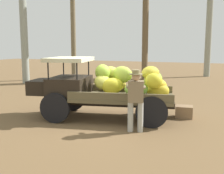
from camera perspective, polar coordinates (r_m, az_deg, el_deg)
ground_plane at (r=8.65m, az=-2.86°, el=-6.53°), size 60.00×60.00×0.00m
truck at (r=8.54m, az=-1.76°, el=-0.02°), size 4.65×2.52×1.88m
farmer at (r=7.18m, az=4.92°, el=-2.07°), size 0.54×0.50×1.64m
wooden_crate at (r=9.00m, az=14.67°, el=-4.97°), size 0.57×0.50×0.37m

